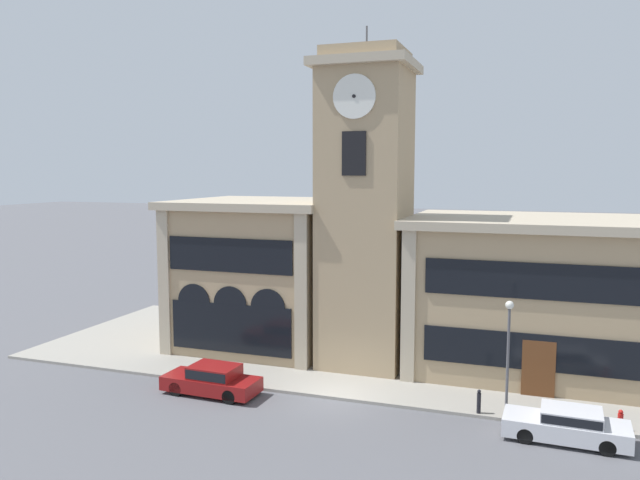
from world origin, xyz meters
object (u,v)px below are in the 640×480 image
object	(u,v)px
street_lamp	(508,339)
parked_car_mid	(567,424)
parked_car_near	(212,379)
fire_hydrant	(620,420)
bollard	(479,402)

from	to	relation	value
street_lamp	parked_car_mid	bearing A→B (deg)	-32.73
parked_car_near	parked_car_mid	world-z (taller)	parked_car_near
parked_car_near	parked_car_mid	size ratio (longest dim) A/B	0.98
parked_car_mid	fire_hydrant	world-z (taller)	parked_car_mid
parked_car_near	fire_hydrant	world-z (taller)	parked_car_near
bollard	fire_hydrant	world-z (taller)	bollard
street_lamp	bollard	world-z (taller)	street_lamp
parked_car_mid	fire_hydrant	size ratio (longest dim) A/B	5.55
parked_car_near	street_lamp	world-z (taller)	street_lamp
parked_car_mid	bollard	size ratio (longest dim) A/B	4.55
street_lamp	fire_hydrant	bearing A→B (deg)	-0.67
street_lamp	fire_hydrant	xyz separation A→B (m)	(4.48, -0.05, -2.96)
parked_car_near	bollard	size ratio (longest dim) A/B	4.47
parked_car_near	street_lamp	size ratio (longest dim) A/B	0.94
parked_car_mid	fire_hydrant	xyz separation A→B (m)	(2.08, 1.49, -0.14)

